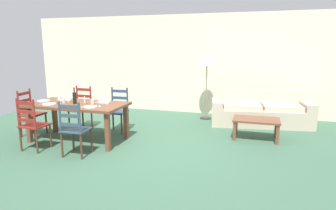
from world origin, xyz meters
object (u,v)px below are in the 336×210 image
object	(u,v)px
dining_chair_far_right	(118,110)
couch	(260,112)
wine_glass_near_left	(59,98)
standing_lamp	(207,64)
coffee_cup_primary	(92,102)
coffee_table	(256,122)
dining_chair_far_left	(81,108)
wine_glass_near_right	(99,101)
wine_glass_far_left	(68,96)
dining_chair_near_left	(32,124)
dining_chair_head_west	(30,113)
dining_chair_near_right	(74,129)
wine_glass_far_right	(107,98)
wine_bottle	(75,98)
dining_table	(77,108)
coffee_cup_secondary	(64,101)

from	to	relation	value
dining_chair_far_right	couch	world-z (taller)	dining_chair_far_right
wine_glass_near_left	standing_lamp	xyz separation A→B (m)	(2.41, 2.65, 0.55)
coffee_cup_primary	coffee_table	bearing A→B (deg)	19.43
dining_chair_far_left	couch	bearing A→B (deg)	21.93
standing_lamp	couch	bearing A→B (deg)	-7.87
wine_glass_near_left	couch	size ratio (longest dim) A/B	0.07
wine_glass_near_left	standing_lamp	world-z (taller)	standing_lamp
wine_glass_near_right	dining_chair_far_left	bearing A→B (deg)	137.91
dining_chair_far_right	wine_glass_far_left	world-z (taller)	dining_chair_far_right
dining_chair_far_left	wine_glass_near_left	size ratio (longest dim) A/B	5.96
dining_chair_near_left	dining_chair_head_west	xyz separation A→B (m)	(-0.72, 0.75, 0.00)
dining_chair_near_right	couch	distance (m)	4.31
wine_glass_far_right	wine_bottle	bearing A→B (deg)	-165.22
wine_glass_far_right	coffee_cup_primary	xyz separation A→B (m)	(-0.27, -0.08, -0.07)
dining_table	coffee_cup_secondary	xyz separation A→B (m)	(-0.28, -0.03, 0.13)
dining_chair_near_left	wine_bottle	size ratio (longest dim) A/B	3.04
wine_glass_near_left	wine_glass_near_right	size ratio (longest dim) A/B	1.00
dining_table	dining_chair_near_right	distance (m)	0.89
standing_lamp	coffee_table	bearing A→B (deg)	-48.18
dining_chair_near_right	standing_lamp	size ratio (longest dim) A/B	0.59
dining_chair_far_right	dining_chair_head_west	world-z (taller)	same
coffee_cup_primary	couch	xyz separation A→B (m)	(3.13, 2.29, -0.50)
dining_chair_far_left	dining_chair_far_right	bearing A→B (deg)	1.66
wine_bottle	couch	world-z (taller)	wine_bottle
dining_chair_near_right	coffee_cup_secondary	distance (m)	1.06
dining_chair_near_right	couch	size ratio (longest dim) A/B	0.40
wine_bottle	standing_lamp	world-z (taller)	standing_lamp
dining_table	dining_chair_far_left	xyz separation A→B (m)	(-0.43, 0.77, -0.19)
dining_chair_near_left	wine_glass_far_left	size ratio (longest dim) A/B	5.96
dining_chair_far_left	coffee_table	distance (m)	3.80
dining_chair_far_right	wine_bottle	bearing A→B (deg)	-120.37
dining_chair_near_right	wine_bottle	xyz separation A→B (m)	(-0.45, 0.71, 0.39)
wine_glass_near_right	coffee_cup_primary	world-z (taller)	wine_glass_near_right
dining_chair_far_right	wine_glass_far_left	xyz separation A→B (m)	(-0.76, -0.65, 0.38)
coffee_cup_primary	standing_lamp	bearing A→B (deg)	54.10
coffee_cup_secondary	wine_glass_near_left	bearing A→B (deg)	-102.24
dining_chair_head_west	wine_glass_near_left	world-z (taller)	dining_chair_head_west
wine_glass_near_right	wine_glass_far_left	distance (m)	0.91
dining_chair_near_left	wine_bottle	bearing A→B (deg)	57.86
dining_table	couch	world-z (taller)	couch
wine_glass_near_right	standing_lamp	bearing A→B (deg)	59.93
dining_chair_near_right	wine_glass_near_left	distance (m)	1.03
dining_table	wine_glass_far_left	world-z (taller)	wine_glass_far_left
dining_chair_near_right	dining_chair_far_left	size ratio (longest dim) A/B	1.00
dining_table	couch	size ratio (longest dim) A/B	0.80
dining_table	wine_glass_far_right	xyz separation A→B (m)	(0.59, 0.12, 0.20)
dining_chair_near_left	coffee_table	size ratio (longest dim) A/B	1.07
dining_chair_near_left	dining_chair_near_right	xyz separation A→B (m)	(0.88, -0.03, 0.00)
wine_glass_near_right	wine_bottle	bearing A→B (deg)	170.85
wine_glass_far_left	dining_table	bearing A→B (deg)	-26.58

